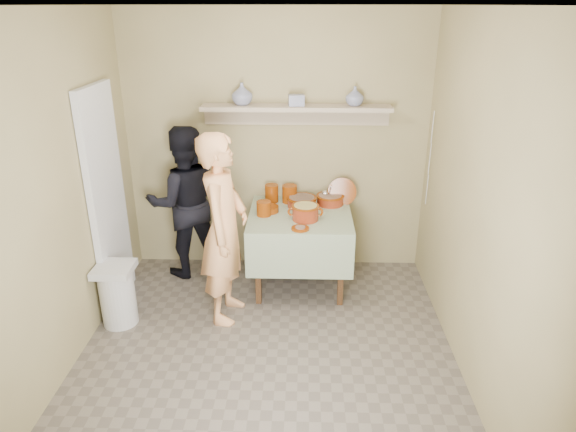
{
  "coord_description": "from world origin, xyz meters",
  "views": [
    {
      "loc": [
        0.28,
        -3.25,
        2.61
      ],
      "look_at": [
        0.15,
        0.75,
        0.95
      ],
      "focal_mm": 32.0,
      "sensor_mm": 36.0,
      "label": 1
    }
  ],
  "objects_px": {
    "serving_table": "(300,225)",
    "trash_bin": "(117,294)",
    "person_helper": "(185,202)",
    "person_cook": "(224,229)",
    "cazuela_rice": "(305,211)"
  },
  "relations": [
    {
      "from": "person_helper",
      "to": "serving_table",
      "type": "bearing_deg",
      "value": 150.29
    },
    {
      "from": "person_helper",
      "to": "serving_table",
      "type": "height_order",
      "value": "person_helper"
    },
    {
      "from": "serving_table",
      "to": "person_helper",
      "type": "bearing_deg",
      "value": 169.33
    },
    {
      "from": "person_helper",
      "to": "trash_bin",
      "type": "relative_size",
      "value": 2.76
    },
    {
      "from": "person_cook",
      "to": "person_helper",
      "type": "distance_m",
      "value": 0.94
    },
    {
      "from": "cazuela_rice",
      "to": "trash_bin",
      "type": "relative_size",
      "value": 0.59
    },
    {
      "from": "trash_bin",
      "to": "cazuela_rice",
      "type": "bearing_deg",
      "value": 19.82
    },
    {
      "from": "person_cook",
      "to": "person_helper",
      "type": "bearing_deg",
      "value": 40.11
    },
    {
      "from": "serving_table",
      "to": "trash_bin",
      "type": "relative_size",
      "value": 1.74
    },
    {
      "from": "person_cook",
      "to": "trash_bin",
      "type": "xyz_separation_m",
      "value": [
        -0.93,
        -0.17,
        -0.55
      ]
    },
    {
      "from": "serving_table",
      "to": "cazuela_rice",
      "type": "relative_size",
      "value": 2.95
    },
    {
      "from": "cazuela_rice",
      "to": "trash_bin",
      "type": "xyz_separation_m",
      "value": [
        -1.62,
        -0.58,
        -0.56
      ]
    },
    {
      "from": "serving_table",
      "to": "person_cook",
      "type": "bearing_deg",
      "value": -138.36
    },
    {
      "from": "trash_bin",
      "to": "person_cook",
      "type": "bearing_deg",
      "value": 10.37
    },
    {
      "from": "person_cook",
      "to": "cazuela_rice",
      "type": "relative_size",
      "value": 5.08
    }
  ]
}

